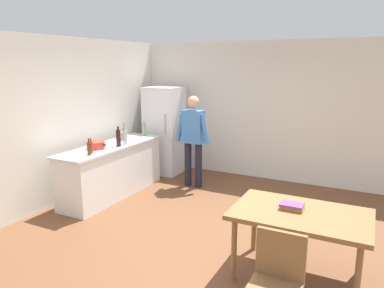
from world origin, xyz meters
name	(u,v)px	position (x,y,z in m)	size (l,w,h in m)	color
ground_plane	(194,237)	(0.00, 0.00, 0.00)	(14.00, 14.00, 0.00)	brown
wall_back	(262,111)	(0.00, 3.00, 1.35)	(6.40, 0.12, 2.70)	silver
wall_left	(57,122)	(-2.60, 0.20, 1.35)	(0.12, 5.60, 2.70)	silver
kitchen_counter	(112,170)	(-2.00, 0.80, 0.45)	(0.64, 2.20, 0.90)	white
refrigerator	(165,130)	(-1.90, 2.40, 0.90)	(0.70, 0.67, 1.80)	white
person	(193,135)	(-0.95, 1.85, 0.98)	(0.70, 0.22, 1.70)	#1E1E2D
dining_table	(300,219)	(1.40, -0.30, 0.67)	(1.40, 0.90, 0.75)	olive
chair	(276,278)	(1.40, -1.27, 0.53)	(0.42, 0.42, 0.91)	olive
cooking_pot	(96,145)	(-2.04, 0.48, 0.96)	(0.40, 0.28, 0.12)	red
utensil_jar	(123,135)	(-2.09, 1.26, 0.98)	(0.11, 0.11, 0.32)	tan
bottle_water_clear	(126,137)	(-1.80, 0.96, 1.03)	(0.07, 0.07, 0.30)	silver
bottle_vinegar_tall	(144,129)	(-1.95, 1.74, 1.04)	(0.06, 0.06, 0.32)	gray
bottle_beer_brown	(89,148)	(-1.84, 0.10, 1.01)	(0.06, 0.06, 0.26)	#5B3314
bottle_oil_amber	(125,135)	(-1.99, 1.17, 1.02)	(0.06, 0.06, 0.28)	#996619
bottle_wine_dark	(118,138)	(-1.82, 0.78, 1.05)	(0.08, 0.08, 0.34)	black
bottle_sauce_red	(91,147)	(-1.90, 0.20, 1.00)	(0.06, 0.06, 0.24)	#B22319
book_stack	(293,206)	(1.31, -0.26, 0.78)	(0.24, 0.17, 0.06)	gold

